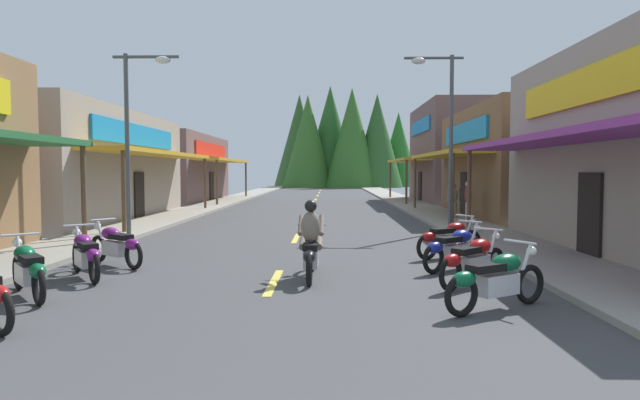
{
  "coord_description": "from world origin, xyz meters",
  "views": [
    {
      "loc": [
        1.07,
        -1.06,
        2.13
      ],
      "look_at": [
        0.67,
        20.55,
        0.96
      ],
      "focal_mm": 29.82,
      "sensor_mm": 36.0,
      "label": 1
    }
  ],
  "objects_px": {
    "motorcycle_parked_right_0": "(496,279)",
    "pedestrian_by_shop": "(454,199)",
    "motorcycle_parked_right_3": "(449,238)",
    "pedestrian_browsing": "(468,199)",
    "motorcycle_parked_left_2": "(85,254)",
    "motorcycle_parked_right_1": "(473,260)",
    "streetlamp_left": "(137,118)",
    "streetlamp_right": "(442,117)",
    "motorcycle_parked_left_1": "(28,269)",
    "motorcycle_parked_left_3": "(116,244)",
    "rider_cruising_lead": "(311,246)",
    "motorcycle_parked_right_2": "(455,248)"
  },
  "relations": [
    {
      "from": "motorcycle_parked_right_0",
      "to": "motorcycle_parked_left_3",
      "type": "bearing_deg",
      "value": 121.93
    },
    {
      "from": "motorcycle_parked_right_2",
      "to": "pedestrian_by_shop",
      "type": "relative_size",
      "value": 1.06
    },
    {
      "from": "streetlamp_right",
      "to": "motorcycle_parked_right_3",
      "type": "height_order",
      "value": "streetlamp_right"
    },
    {
      "from": "motorcycle_parked_right_1",
      "to": "pedestrian_by_shop",
      "type": "relative_size",
      "value": 1.01
    },
    {
      "from": "motorcycle_parked_right_0",
      "to": "rider_cruising_lead",
      "type": "relative_size",
      "value": 0.88
    },
    {
      "from": "motorcycle_parked_right_0",
      "to": "pedestrian_browsing",
      "type": "distance_m",
      "value": 13.94
    },
    {
      "from": "motorcycle_parked_right_1",
      "to": "motorcycle_parked_left_2",
      "type": "xyz_separation_m",
      "value": [
        -7.52,
        0.55,
        0.0
      ]
    },
    {
      "from": "streetlamp_right",
      "to": "motorcycle_parked_right_0",
      "type": "distance_m",
      "value": 11.64
    },
    {
      "from": "motorcycle_parked_left_1",
      "to": "pedestrian_browsing",
      "type": "bearing_deg",
      "value": -81.03
    },
    {
      "from": "motorcycle_parked_right_1",
      "to": "motorcycle_parked_right_3",
      "type": "distance_m",
      "value": 3.23
    },
    {
      "from": "motorcycle_parked_right_1",
      "to": "motorcycle_parked_left_1",
      "type": "xyz_separation_m",
      "value": [
        -7.74,
        -1.07,
        0.0
      ]
    },
    {
      "from": "motorcycle_parked_right_2",
      "to": "motorcycle_parked_left_2",
      "type": "bearing_deg",
      "value": 147.68
    },
    {
      "from": "pedestrian_browsing",
      "to": "rider_cruising_lead",
      "type": "bearing_deg",
      "value": 59.25
    },
    {
      "from": "motorcycle_parked_right_1",
      "to": "rider_cruising_lead",
      "type": "distance_m",
      "value": 3.09
    },
    {
      "from": "motorcycle_parked_right_2",
      "to": "pedestrian_browsing",
      "type": "height_order",
      "value": "pedestrian_browsing"
    },
    {
      "from": "motorcycle_parked_right_2",
      "to": "streetlamp_right",
      "type": "bearing_deg",
      "value": 40.36
    },
    {
      "from": "motorcycle_parked_right_0",
      "to": "motorcycle_parked_left_2",
      "type": "xyz_separation_m",
      "value": [
        -7.39,
        2.31,
        0.0
      ]
    },
    {
      "from": "motorcycle_parked_right_3",
      "to": "pedestrian_by_shop",
      "type": "bearing_deg",
      "value": 44.38
    },
    {
      "from": "motorcycle_parked_right_2",
      "to": "motorcycle_parked_right_1",
      "type": "bearing_deg",
      "value": -131.22
    },
    {
      "from": "motorcycle_parked_right_2",
      "to": "motorcycle_parked_left_2",
      "type": "height_order",
      "value": "same"
    },
    {
      "from": "streetlamp_right",
      "to": "motorcycle_parked_left_2",
      "type": "height_order",
      "value": "streetlamp_right"
    },
    {
      "from": "motorcycle_parked_right_1",
      "to": "pedestrian_by_shop",
      "type": "height_order",
      "value": "pedestrian_by_shop"
    },
    {
      "from": "motorcycle_parked_right_0",
      "to": "motorcycle_parked_left_2",
      "type": "height_order",
      "value": "same"
    },
    {
      "from": "motorcycle_parked_left_1",
      "to": "motorcycle_parked_left_2",
      "type": "height_order",
      "value": "same"
    },
    {
      "from": "streetlamp_left",
      "to": "pedestrian_by_shop",
      "type": "relative_size",
      "value": 3.62
    },
    {
      "from": "pedestrian_browsing",
      "to": "motorcycle_parked_left_3",
      "type": "bearing_deg",
      "value": 40.87
    },
    {
      "from": "motorcycle_parked_right_3",
      "to": "pedestrian_by_shop",
      "type": "distance_m",
      "value": 10.32
    },
    {
      "from": "motorcycle_parked_right_0",
      "to": "pedestrian_by_shop",
      "type": "height_order",
      "value": "pedestrian_by_shop"
    },
    {
      "from": "motorcycle_parked_right_3",
      "to": "motorcycle_parked_left_3",
      "type": "relative_size",
      "value": 1.08
    },
    {
      "from": "motorcycle_parked_right_3",
      "to": "motorcycle_parked_left_1",
      "type": "xyz_separation_m",
      "value": [
        -8.02,
        -4.29,
        0.0
      ]
    },
    {
      "from": "streetlamp_left",
      "to": "motorcycle_parked_left_1",
      "type": "height_order",
      "value": "streetlamp_left"
    },
    {
      "from": "streetlamp_left",
      "to": "pedestrian_browsing",
      "type": "bearing_deg",
      "value": 22.25
    },
    {
      "from": "streetlamp_left",
      "to": "motorcycle_parked_right_1",
      "type": "xyz_separation_m",
      "value": [
        8.79,
        -7.01,
        -3.34
      ]
    },
    {
      "from": "streetlamp_left",
      "to": "motorcycle_parked_right_3",
      "type": "relative_size",
      "value": 3.12
    },
    {
      "from": "motorcycle_parked_right_2",
      "to": "pedestrian_browsing",
      "type": "distance_m",
      "value": 10.68
    },
    {
      "from": "motorcycle_parked_right_3",
      "to": "pedestrian_browsing",
      "type": "distance_m",
      "value": 9.03
    },
    {
      "from": "streetlamp_left",
      "to": "motorcycle_parked_right_0",
      "type": "xyz_separation_m",
      "value": [
        8.66,
        -8.78,
        -3.34
      ]
    },
    {
      "from": "pedestrian_browsing",
      "to": "streetlamp_left",
      "type": "bearing_deg",
      "value": 19.54
    },
    {
      "from": "motorcycle_parked_right_1",
      "to": "motorcycle_parked_right_3",
      "type": "relative_size",
      "value": 0.87
    },
    {
      "from": "streetlamp_left",
      "to": "streetlamp_right",
      "type": "relative_size",
      "value": 0.94
    },
    {
      "from": "pedestrian_by_shop",
      "to": "streetlamp_right",
      "type": "bearing_deg",
      "value": -160.04
    },
    {
      "from": "pedestrian_by_shop",
      "to": "motorcycle_parked_right_2",
      "type": "bearing_deg",
      "value": -154.12
    },
    {
      "from": "streetlamp_left",
      "to": "motorcycle_parked_right_2",
      "type": "relative_size",
      "value": 3.42
    },
    {
      "from": "streetlamp_right",
      "to": "motorcycle_parked_left_1",
      "type": "distance_m",
      "value": 14.18
    },
    {
      "from": "motorcycle_parked_right_0",
      "to": "pedestrian_by_shop",
      "type": "bearing_deg",
      "value": 47.85
    },
    {
      "from": "motorcycle_parked_right_3",
      "to": "rider_cruising_lead",
      "type": "relative_size",
      "value": 0.87
    },
    {
      "from": "motorcycle_parked_right_1",
      "to": "motorcycle_parked_right_2",
      "type": "relative_size",
      "value": 0.96
    },
    {
      "from": "motorcycle_parked_right_3",
      "to": "pedestrian_by_shop",
      "type": "relative_size",
      "value": 1.16
    },
    {
      "from": "motorcycle_parked_left_1",
      "to": "motorcycle_parked_left_3",
      "type": "relative_size",
      "value": 0.96
    },
    {
      "from": "motorcycle_parked_right_0",
      "to": "motorcycle_parked_left_1",
      "type": "relative_size",
      "value": 1.12
    }
  ]
}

